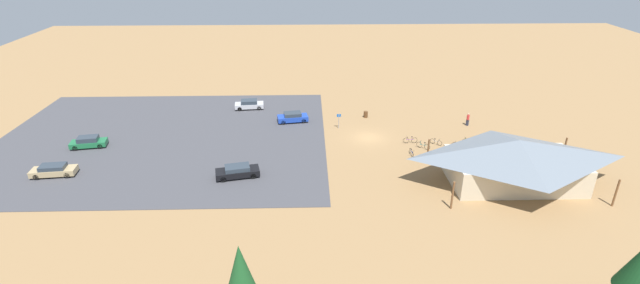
{
  "coord_description": "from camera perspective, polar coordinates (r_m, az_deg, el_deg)",
  "views": [
    {
      "loc": [
        7.84,
        54.68,
        24.64
      ],
      "look_at": [
        6.42,
        3.78,
        1.2
      ],
      "focal_mm": 25.82,
      "sensor_mm": 36.0,
      "label": 1
    }
  ],
  "objects": [
    {
      "name": "ground",
      "position": [
        60.49,
        5.99,
        0.53
      ],
      "size": [
        160.0,
        160.0,
        0.0
      ],
      "primitive_type": "plane",
      "color": "#937047",
      "rests_on": "ground"
    },
    {
      "name": "parking_lot_asphalt",
      "position": [
        63.28,
        -18.95,
        0.41
      ],
      "size": [
        42.27,
        33.86,
        0.05
      ],
      "primitive_type": "cube",
      "color": "#424247",
      "rests_on": "ground"
    },
    {
      "name": "bike_pavilion",
      "position": [
        52.55,
        23.13,
        -1.91
      ],
      "size": [
        16.47,
        10.27,
        5.0
      ],
      "color": "beige",
      "rests_on": "ground"
    },
    {
      "name": "trash_bin",
      "position": [
        66.99,
        5.68,
        3.42
      ],
      "size": [
        0.6,
        0.6,
        0.9
      ],
      "primitive_type": "cylinder",
      "color": "brown",
      "rests_on": "ground"
    },
    {
      "name": "lot_sign",
      "position": [
        62.52,
        2.35,
        2.88
      ],
      "size": [
        0.56,
        0.08,
        2.2
      ],
      "color": "#99999E",
      "rests_on": "ground"
    },
    {
      "name": "pine_west",
      "position": [
        31.05,
        -9.8,
        -15.86
      ],
      "size": [
        2.42,
        2.42,
        6.89
      ],
      "color": "brown",
      "rests_on": "ground"
    },
    {
      "name": "bicycle_yellow_yard_right",
      "position": [
        62.17,
        21.12,
        0.0
      ],
      "size": [
        1.79,
        0.53,
        0.86
      ],
      "color": "black",
      "rests_on": "ground"
    },
    {
      "name": "bicycle_blue_front_row",
      "position": [
        56.46,
        11.28,
        -1.29
      ],
      "size": [
        0.48,
        1.68,
        0.75
      ],
      "color": "black",
      "rests_on": "ground"
    },
    {
      "name": "bicycle_black_by_bin",
      "position": [
        59.71,
        16.76,
        -0.37
      ],
      "size": [
        1.65,
        0.57,
        0.84
      ],
      "color": "black",
      "rests_on": "ground"
    },
    {
      "name": "bicycle_white_yard_left",
      "position": [
        57.96,
        15.39,
        -0.97
      ],
      "size": [
        1.11,
        1.43,
        0.89
      ],
      "color": "black",
      "rests_on": "ground"
    },
    {
      "name": "bicycle_silver_yard_front",
      "position": [
        59.92,
        14.19,
        0.01
      ],
      "size": [
        1.28,
        1.09,
        0.83
      ],
      "color": "black",
      "rests_on": "ground"
    },
    {
      "name": "bicycle_teal_near_sign",
      "position": [
        58.42,
        12.67,
        -0.44
      ],
      "size": [
        1.44,
        1.14,
        0.91
      ],
      "color": "black",
      "rests_on": "ground"
    },
    {
      "name": "bicycle_orange_edge_south",
      "position": [
        55.93,
        13.55,
        -1.75
      ],
      "size": [
        0.52,
        1.64,
        0.81
      ],
      "color": "black",
      "rests_on": "ground"
    },
    {
      "name": "bicycle_purple_back_row",
      "position": [
        59.59,
        11.11,
        0.22
      ],
      "size": [
        1.83,
        0.48,
        0.89
      ],
      "color": "black",
      "rests_on": "ground"
    },
    {
      "name": "bicycle_green_lone_east",
      "position": [
        61.27,
        17.88,
        0.13
      ],
      "size": [
        1.73,
        0.48,
        0.89
      ],
      "color": "black",
      "rests_on": "ground"
    },
    {
      "name": "car_tan_inner_stall",
      "position": [
        58.46,
        -30.14,
        -3.05
      ],
      "size": [
        4.82,
        2.18,
        1.31
      ],
      "color": "tan",
      "rests_on": "parking_lot_asphalt"
    },
    {
      "name": "car_black_back_corner",
      "position": [
        51.13,
        -10.19,
        -3.6
      ],
      "size": [
        4.99,
        2.78,
        1.34
      ],
      "color": "black",
      "rests_on": "parking_lot_asphalt"
    },
    {
      "name": "car_green_mid_lot",
      "position": [
        64.0,
        -26.77,
        -0.0
      ],
      "size": [
        4.45,
        2.4,
        1.41
      ],
      "color": "#1E6B3D",
      "rests_on": "parking_lot_asphalt"
    },
    {
      "name": "car_blue_front_row",
      "position": [
        64.99,
        -3.4,
        3.09
      ],
      "size": [
        4.46,
        2.47,
        1.38
      ],
      "color": "#1E42B2",
      "rests_on": "parking_lot_asphalt"
    },
    {
      "name": "car_silver_aisle_side",
      "position": [
        70.61,
        -8.76,
        4.63
      ],
      "size": [
        4.43,
        2.25,
        1.38
      ],
      "color": "#BCBCC1",
      "rests_on": "parking_lot_asphalt"
    },
    {
      "name": "visitor_near_lot",
      "position": [
        66.84,
        17.85,
        2.72
      ],
      "size": [
        0.39,
        0.4,
        1.81
      ],
      "color": "#2D3347",
      "rests_on": "ground"
    }
  ]
}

